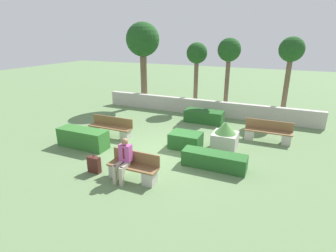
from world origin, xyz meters
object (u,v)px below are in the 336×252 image
object	(u,v)px
bench_left_side	(110,129)
tree_rightmost	(291,53)
bench_front	(133,170)
tree_leftmost	(143,42)
planter_corner_left	(225,136)
suitcase	(94,165)
person_seated_man	(123,158)
tree_center_right	(229,53)
tree_center_left	(197,56)
bench_right_side	(268,134)

from	to	relation	value
bench_left_side	tree_rightmost	distance (m)	9.90
bench_front	tree_leftmost	world-z (taller)	tree_leftmost
planter_corner_left	tree_rightmost	size ratio (longest dim) A/B	0.27
suitcase	person_seated_man	bearing A→B (deg)	0.04
suitcase	tree_rightmost	size ratio (longest dim) A/B	0.18
tree_leftmost	tree_center_right	bearing A→B (deg)	1.76
person_seated_man	tree_center_left	size ratio (longest dim) A/B	0.35
bench_left_side	tree_leftmost	bearing A→B (deg)	112.28
suitcase	planter_corner_left	bearing A→B (deg)	45.65
person_seated_man	suitcase	bearing A→B (deg)	-179.96
bench_right_side	tree_center_left	world-z (taller)	tree_center_left
tree_center_left	tree_center_right	world-z (taller)	tree_center_right
bench_right_side	planter_corner_left	size ratio (longest dim) A/B	1.70
bench_right_side	suitcase	bearing A→B (deg)	-141.92
tree_leftmost	tree_rightmost	distance (m)	8.34
bench_right_side	suitcase	size ratio (longest dim) A/B	2.58
tree_center_left	tree_center_right	distance (m)	2.03
planter_corner_left	tree_leftmost	xyz separation A→B (m)	(-6.29, 4.90, 3.40)
tree_leftmost	tree_rightmost	size ratio (longest dim) A/B	1.19
tree_center_left	person_seated_man	bearing A→B (deg)	-85.82
bench_right_side	tree_rightmost	xyz separation A→B (m)	(0.49, 4.04, 3.09)
person_seated_man	tree_rightmost	distance (m)	10.56
bench_left_side	person_seated_man	size ratio (longest dim) A/B	1.53
bench_left_side	suitcase	world-z (taller)	bench_left_side
tree_center_right	tree_center_left	bearing A→B (deg)	167.30
bench_right_side	person_seated_man	world-z (taller)	person_seated_man
person_seated_man	tree_center_left	xyz separation A→B (m)	(-0.67, 9.12, 2.40)
bench_left_side	tree_rightmost	xyz separation A→B (m)	(6.98, 6.30, 3.09)
tree_center_left	tree_leftmost	bearing A→B (deg)	-169.52
planter_corner_left	suitcase	distance (m)	5.07
planter_corner_left	tree_leftmost	size ratio (longest dim) A/B	0.22
person_seated_man	tree_center_left	bearing A→B (deg)	94.18
bench_right_side	person_seated_man	distance (m)	6.49
bench_front	tree_center_left	size ratio (longest dim) A/B	0.42
bench_left_side	person_seated_man	distance (m)	3.95
bench_left_side	person_seated_man	bearing A→B (deg)	-39.29
bench_front	tree_rightmost	size ratio (longest dim) A/B	0.39
bench_front	suitcase	xyz separation A→B (m)	(-1.42, -0.14, -0.06)
bench_left_side	planter_corner_left	distance (m)	5.03
tree_leftmost	bench_front	bearing A→B (deg)	-63.57
bench_front	bench_right_side	distance (m)	6.23
tree_center_left	suitcase	bearing A→B (deg)	-93.17
planter_corner_left	tree_center_left	distance (m)	6.81
bench_front	planter_corner_left	bearing A→B (deg)	58.64
bench_front	bench_right_side	bearing A→B (deg)	54.27
bench_right_side	suitcase	world-z (taller)	bench_right_side
bench_front	tree_center_left	bearing A→B (deg)	95.79
tree_rightmost	planter_corner_left	bearing A→B (deg)	-109.63
person_seated_man	suitcase	size ratio (longest dim) A/B	1.81
person_seated_man	planter_corner_left	world-z (taller)	person_seated_man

